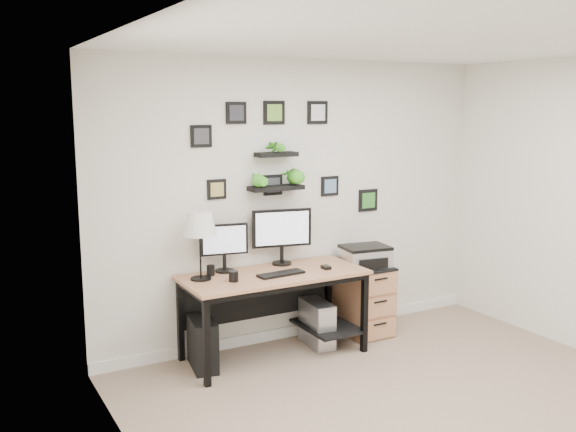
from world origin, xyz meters
TOP-DOWN VIEW (x-y plane):
  - room at (0.00, 1.98)m, footprint 4.00×4.00m
  - desk at (-0.44, 1.67)m, footprint 1.60×0.70m
  - monitor_left at (-0.83, 1.87)m, footprint 0.41×0.19m
  - monitor_right at (-0.26, 1.87)m, footprint 0.54×0.21m
  - keyboard at (-0.45, 1.54)m, footprint 0.43×0.17m
  - mouse at (0.00, 1.54)m, footprint 0.07×0.10m
  - table_lamp at (-1.10, 1.74)m, footprint 0.28×0.28m
  - mug at (-0.89, 1.55)m, footprint 0.08×0.08m
  - pen_cup at (-0.98, 1.82)m, footprint 0.07×0.07m
  - pc_tower_black at (-1.12, 1.69)m, footprint 0.26×0.45m
  - pc_tower_grey at (-0.01, 1.66)m, footprint 0.22×0.44m
  - file_cabinet at (0.55, 1.72)m, footprint 0.43×0.53m
  - printer at (0.55, 1.71)m, footprint 0.47×0.40m
  - wall_decor at (-0.26, 1.93)m, footprint 1.95×0.18m

SIDE VIEW (x-z plane):
  - room at x=0.00m, z-range -1.95..2.05m
  - pc_tower_grey at x=-0.01m, z-range 0.00..0.42m
  - pc_tower_black at x=-1.12m, z-range 0.00..0.42m
  - file_cabinet at x=0.55m, z-range 0.00..0.67m
  - desk at x=-0.44m, z-range 0.25..1.00m
  - keyboard at x=-0.45m, z-range 0.75..0.77m
  - mouse at x=0.00m, z-range 0.75..0.78m
  - printer at x=0.55m, z-range 0.67..0.87m
  - mug at x=-0.89m, z-range 0.75..0.84m
  - pen_cup at x=-0.98m, z-range 0.75..0.84m
  - monitor_left at x=-0.83m, z-range 0.79..1.21m
  - monitor_right at x=-0.26m, z-range 0.80..1.31m
  - table_lamp at x=-1.10m, z-range 0.92..1.49m
  - wall_decor at x=-0.26m, z-range 1.13..2.20m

